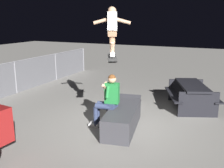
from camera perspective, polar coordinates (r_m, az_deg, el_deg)
name	(u,v)px	position (r m, az deg, el deg)	size (l,w,h in m)	color
ground_plane	(118,125)	(6.73, 1.35, -9.09)	(40.00, 40.00, 0.00)	gray
ledge_box_main	(123,119)	(6.45, 2.34, -7.65)	(1.80, 0.65, 0.52)	#38383D
person_sitting_on_ledge	(108,98)	(6.39, -0.95, -3.08)	(0.60, 0.78, 1.36)	#2D3856
skateboard	(112,58)	(6.22, 0.04, 5.70)	(1.00, 0.63, 0.13)	black
skater_airborne	(112,29)	(6.22, 0.03, 12.06)	(0.62, 0.83, 1.12)	white
kicker_ramp	(125,104)	(8.15, 2.81, -4.52)	(1.31, 1.08, 0.31)	#38383D
picnic_table_back	(192,92)	(8.21, 17.10, -1.73)	(2.08, 1.88, 0.75)	black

